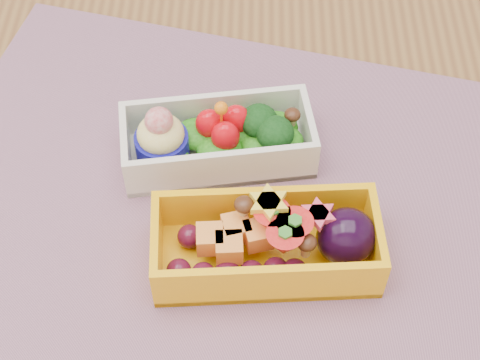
{
  "coord_description": "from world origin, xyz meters",
  "views": [
    {
      "loc": [
        -0.03,
        -0.37,
        1.26
      ],
      "look_at": [
        -0.04,
        -0.01,
        0.79
      ],
      "focal_mm": 55.86,
      "sensor_mm": 36.0,
      "label": 1
    }
  ],
  "objects_px": {
    "table": "(280,258)",
    "bento_yellow": "(271,243)",
    "bento_white": "(217,140)",
    "placemat": "(231,212)"
  },
  "relations": [
    {
      "from": "table",
      "to": "bento_white",
      "type": "relative_size",
      "value": 7.01
    },
    {
      "from": "bento_white",
      "to": "bento_yellow",
      "type": "xyz_separation_m",
      "value": [
        0.05,
        -0.1,
        0.0
      ]
    },
    {
      "from": "bento_white",
      "to": "bento_yellow",
      "type": "height_order",
      "value": "bento_white"
    },
    {
      "from": "table",
      "to": "bento_white",
      "type": "bearing_deg",
      "value": 145.04
    },
    {
      "from": "table",
      "to": "bento_white",
      "type": "distance_m",
      "value": 0.14
    },
    {
      "from": "table",
      "to": "bento_yellow",
      "type": "distance_m",
      "value": 0.14
    },
    {
      "from": "table",
      "to": "bento_yellow",
      "type": "xyz_separation_m",
      "value": [
        -0.01,
        -0.06,
        0.13
      ]
    },
    {
      "from": "table",
      "to": "placemat",
      "type": "bearing_deg",
      "value": -158.63
    },
    {
      "from": "table",
      "to": "placemat",
      "type": "relative_size",
      "value": 2.26
    },
    {
      "from": "placemat",
      "to": "bento_yellow",
      "type": "xyz_separation_m",
      "value": [
        0.03,
        -0.05,
        0.03
      ]
    }
  ]
}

